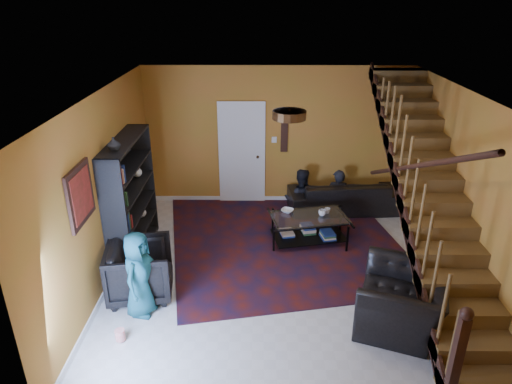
% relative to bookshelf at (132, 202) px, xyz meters
% --- Properties ---
extents(floor, '(5.50, 5.50, 0.00)m').
position_rel_bookshelf_xyz_m(floor, '(2.40, -0.60, -0.96)').
color(floor, beige).
rests_on(floor, ground).
extents(room, '(5.50, 5.50, 5.50)m').
position_rel_bookshelf_xyz_m(room, '(1.07, 0.73, -0.91)').
color(room, '#C0682A').
rests_on(room, ground).
extents(staircase, '(0.95, 5.02, 3.18)m').
position_rel_bookshelf_xyz_m(staircase, '(4.53, -0.60, 0.43)').
color(staircase, brown).
rests_on(staircase, floor).
extents(bookshelf, '(0.35, 1.80, 2.00)m').
position_rel_bookshelf_xyz_m(bookshelf, '(0.00, 0.00, 0.00)').
color(bookshelf, black).
rests_on(bookshelf, floor).
extents(door, '(0.82, 0.05, 2.05)m').
position_rel_bookshelf_xyz_m(door, '(1.70, 2.12, 0.06)').
color(door, silver).
rests_on(door, floor).
extents(framed_picture, '(0.04, 0.74, 0.74)m').
position_rel_bookshelf_xyz_m(framed_picture, '(-0.17, -1.50, 0.79)').
color(framed_picture, maroon).
rests_on(framed_picture, room).
extents(wall_hanging, '(0.14, 0.03, 0.90)m').
position_rel_bookshelf_xyz_m(wall_hanging, '(2.55, 2.13, 0.59)').
color(wall_hanging, black).
rests_on(wall_hanging, room).
extents(ceiling_fixture, '(0.40, 0.40, 0.10)m').
position_rel_bookshelf_xyz_m(ceiling_fixture, '(2.40, -1.40, 1.78)').
color(ceiling_fixture, '#3F2814').
rests_on(ceiling_fixture, room).
extents(rug, '(4.61, 5.05, 0.02)m').
position_rel_bookshelf_xyz_m(rug, '(2.46, 0.69, -0.95)').
color(rug, '#41110B').
rests_on(rug, floor).
extents(sofa, '(2.24, 1.03, 0.63)m').
position_rel_bookshelf_xyz_m(sofa, '(3.75, 1.70, -0.65)').
color(sofa, black).
rests_on(sofa, floor).
extents(armchair_left, '(1.02, 1.00, 0.82)m').
position_rel_bookshelf_xyz_m(armchair_left, '(0.35, -1.13, -0.56)').
color(armchair_left, black).
rests_on(armchair_left, floor).
extents(armchair_right, '(1.39, 1.48, 0.78)m').
position_rel_bookshelf_xyz_m(armchair_right, '(3.90, -1.77, -0.58)').
color(armchair_right, black).
rests_on(armchair_right, floor).
extents(person_adult_a, '(0.51, 0.37, 1.30)m').
position_rel_bookshelf_xyz_m(person_adult_a, '(3.63, 1.75, -0.76)').
color(person_adult_a, black).
rests_on(person_adult_a, sofa).
extents(person_adult_b, '(0.65, 0.51, 1.31)m').
position_rel_bookshelf_xyz_m(person_adult_b, '(2.89, 1.75, -0.76)').
color(person_adult_b, black).
rests_on(person_adult_b, sofa).
extents(person_child, '(0.52, 0.68, 1.23)m').
position_rel_bookshelf_xyz_m(person_child, '(0.45, -1.54, -0.35)').
color(person_child, navy).
rests_on(person_child, armchair_left).
extents(coffee_table, '(1.42, 1.00, 0.49)m').
position_rel_bookshelf_xyz_m(coffee_table, '(2.92, 0.41, -0.68)').
color(coffee_table, black).
rests_on(coffee_table, floor).
extents(cup_a, '(0.16, 0.16, 0.10)m').
position_rel_bookshelf_xyz_m(cup_a, '(3.15, 0.46, -0.42)').
color(cup_a, '#999999').
rests_on(cup_a, coffee_table).
extents(cup_b, '(0.13, 0.13, 0.09)m').
position_rel_bookshelf_xyz_m(cup_b, '(3.25, 0.55, -0.42)').
color(cup_b, '#999999').
rests_on(cup_b, coffee_table).
extents(bowl, '(0.28, 0.28, 0.05)m').
position_rel_bookshelf_xyz_m(bowl, '(2.55, 0.59, -0.44)').
color(bowl, '#999999').
rests_on(bowl, coffee_table).
extents(vase, '(0.18, 0.18, 0.19)m').
position_rel_bookshelf_xyz_m(vase, '(-0.00, -0.50, 1.13)').
color(vase, '#999999').
rests_on(vase, bookshelf).
extents(popcorn_bucket, '(0.16, 0.16, 0.14)m').
position_rel_bookshelf_xyz_m(popcorn_bucket, '(0.30, -2.11, -0.87)').
color(popcorn_bucket, red).
rests_on(popcorn_bucket, rug).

